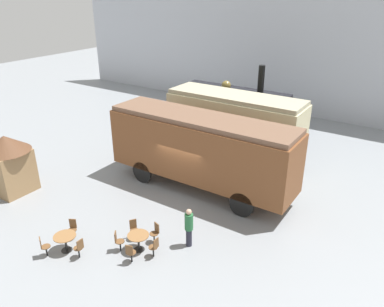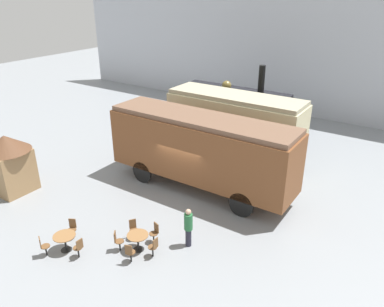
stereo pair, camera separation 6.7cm
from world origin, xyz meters
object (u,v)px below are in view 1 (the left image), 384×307
object	(u,v)px
passenger_coach_wooden	(201,147)
steam_locomotive	(230,109)
cafe_table_near	(138,238)
cafe_chair_0	(155,246)
visitor_person	(189,226)
cafe_table_mid	(65,239)
ticket_kiosk	(9,161)
passenger_coach_vintage	(234,122)

from	to	relation	value
passenger_coach_wooden	steam_locomotive	bearing A→B (deg)	107.39
steam_locomotive	cafe_table_near	xyz separation A→B (m)	(2.99, -13.11, -1.33)
steam_locomotive	cafe_chair_0	size ratio (longest dim) A/B	8.76
cafe_chair_0	visitor_person	bearing A→B (deg)	-118.70
cafe_table_mid	cafe_chair_0	xyz separation A→B (m)	(3.17, 1.62, -0.05)
passenger_coach_wooden	cafe_table_mid	bearing A→B (deg)	-103.77
cafe_table_mid	cafe_chair_0	size ratio (longest dim) A/B	1.01
ticket_kiosk	cafe_table_mid	bearing A→B (deg)	-15.75
steam_locomotive	visitor_person	distance (m)	12.65
steam_locomotive	cafe_table_near	world-z (taller)	steam_locomotive
cafe_table_mid	visitor_person	xyz separation A→B (m)	(3.87, 2.94, 0.37)
passenger_coach_wooden	visitor_person	xyz separation A→B (m)	(2.12, -4.21, -1.39)
cafe_table_near	passenger_coach_wooden	bearing A→B (deg)	96.38
cafe_table_near	ticket_kiosk	world-z (taller)	ticket_kiosk
passenger_coach_vintage	visitor_person	distance (m)	8.51
visitor_person	ticket_kiosk	xyz separation A→B (m)	(-9.93, -1.23, 0.74)
passenger_coach_wooden	cafe_table_near	size ratio (longest dim) A/B	11.35
steam_locomotive	cafe_table_mid	world-z (taller)	steam_locomotive
passenger_coach_vintage	passenger_coach_wooden	bearing A→B (deg)	-87.81
cafe_table_near	passenger_coach_vintage	bearing A→B (deg)	94.66
cafe_table_near	visitor_person	world-z (taller)	visitor_person
passenger_coach_wooden	ticket_kiosk	xyz separation A→B (m)	(-7.81, -5.43, -0.64)
visitor_person	passenger_coach_vintage	bearing A→B (deg)	105.68
cafe_table_mid	passenger_coach_vintage	bearing A→B (deg)	81.71
cafe_table_near	steam_locomotive	bearing A→B (deg)	102.86
cafe_table_mid	cafe_table_near	bearing A→B (deg)	34.16
cafe_chair_0	passenger_coach_wooden	bearing A→B (deg)	-76.38
cafe_chair_0	visitor_person	distance (m)	1.55
passenger_coach_vintage	steam_locomotive	bearing A→B (deg)	120.91
passenger_coach_wooden	cafe_chair_0	distance (m)	5.98
ticket_kiosk	passenger_coach_wooden	bearing A→B (deg)	34.82
visitor_person	ticket_kiosk	distance (m)	10.03
cafe_table_mid	ticket_kiosk	size ratio (longest dim) A/B	0.29
passenger_coach_vintage	cafe_table_near	distance (m)	9.61
cafe_table_near	cafe_table_mid	distance (m)	2.86
steam_locomotive	cafe_chair_0	distance (m)	13.71
passenger_coach_vintage	visitor_person	xyz separation A→B (m)	(2.26, -8.07, -1.52)
cafe_table_near	cafe_chair_0	xyz separation A→B (m)	(0.80, 0.01, -0.05)
passenger_coach_wooden	passenger_coach_vintage	bearing A→B (deg)	92.19
steam_locomotive	passenger_coach_wooden	world-z (taller)	steam_locomotive
passenger_coach_vintage	visitor_person	bearing A→B (deg)	-74.32
passenger_coach_wooden	cafe_table_mid	xyz separation A→B (m)	(-1.75, -7.14, -1.76)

